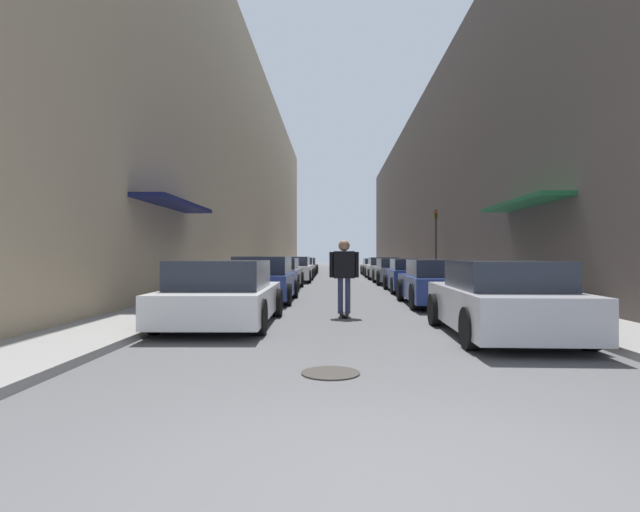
% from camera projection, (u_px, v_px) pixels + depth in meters
% --- Properties ---
extents(ground, '(143.44, 143.44, 0.00)m').
position_uv_depth(ground, '(340.00, 280.00, 29.08)').
color(ground, '#515154').
extents(curb_strip_left, '(1.80, 65.20, 0.12)m').
position_uv_depth(curb_strip_left, '(276.00, 274.00, 35.72)').
color(curb_strip_left, gray).
rests_on(curb_strip_left, ground).
extents(curb_strip_right, '(1.80, 65.20, 0.12)m').
position_uv_depth(curb_strip_right, '(403.00, 274.00, 35.47)').
color(curb_strip_right, gray).
rests_on(curb_strip_right, ground).
extents(building_row_left, '(4.90, 65.20, 14.68)m').
position_uv_depth(building_row_left, '(236.00, 173.00, 35.79)').
color(building_row_left, tan).
rests_on(building_row_left, ground).
extents(building_row_right, '(4.90, 65.20, 12.00)m').
position_uv_depth(building_row_right, '(444.00, 191.00, 35.38)').
color(building_row_right, '#564C47').
rests_on(building_row_right, ground).
extents(parked_car_left_0, '(2.09, 4.41, 1.30)m').
position_uv_depth(parked_car_left_0, '(223.00, 294.00, 10.08)').
color(parked_car_left_0, silver).
rests_on(parked_car_left_0, ground).
extents(parked_car_left_1, '(1.88, 4.13, 1.37)m').
position_uv_depth(parked_car_left_1, '(264.00, 280.00, 15.24)').
color(parked_car_left_1, navy).
rests_on(parked_car_left_1, ground).
extents(parked_car_left_2, '(1.89, 4.40, 1.29)m').
position_uv_depth(parked_car_left_2, '(279.00, 274.00, 20.75)').
color(parked_car_left_2, gray).
rests_on(parked_car_left_2, ground).
extents(parked_car_left_3, '(2.06, 4.79, 1.34)m').
position_uv_depth(parked_car_left_3, '(293.00, 270.00, 26.68)').
color(parked_car_left_3, silver).
rests_on(parked_car_left_3, ground).
extents(parked_car_left_4, '(2.03, 4.10, 1.27)m').
position_uv_depth(parked_car_left_4, '(300.00, 268.00, 32.41)').
color(parked_car_left_4, gray).
rests_on(parked_car_left_4, ground).
extents(parked_car_left_5, '(1.97, 4.28, 1.23)m').
position_uv_depth(parked_car_left_5, '(305.00, 266.00, 37.85)').
color(parked_car_left_5, '#515459').
rests_on(parked_car_left_5, ground).
extents(parked_car_right_0, '(1.94, 4.20, 1.31)m').
position_uv_depth(parked_car_right_0, '(501.00, 300.00, 8.62)').
color(parked_car_right_0, '#B7B7BC').
rests_on(parked_car_right_0, ground).
extents(parked_car_right_1, '(2.01, 4.29, 1.29)m').
position_uv_depth(parked_car_right_1, '(439.00, 283.00, 14.04)').
color(parked_car_right_1, navy).
rests_on(parked_car_right_1, ground).
extents(parked_car_right_2, '(1.99, 4.22, 1.27)m').
position_uv_depth(parked_car_right_2, '(413.00, 276.00, 19.27)').
color(parked_car_right_2, navy).
rests_on(parked_car_right_2, ground).
extents(parked_car_right_3, '(2.08, 4.03, 1.26)m').
position_uv_depth(parked_car_right_3, '(396.00, 271.00, 24.42)').
color(parked_car_right_3, gray).
rests_on(parked_car_right_3, ground).
extents(parked_car_right_4, '(2.00, 4.65, 1.29)m').
position_uv_depth(parked_car_right_4, '(383.00, 268.00, 30.07)').
color(parked_car_right_4, '#B7B7BC').
rests_on(parked_car_right_4, ground).
extents(parked_car_right_5, '(1.95, 4.19, 1.19)m').
position_uv_depth(parked_car_right_5, '(375.00, 267.00, 35.91)').
color(parked_car_right_5, gray).
rests_on(parked_car_right_5, ground).
extents(skateboarder, '(0.68, 0.78, 1.76)m').
position_uv_depth(skateboarder, '(344.00, 269.00, 11.43)').
color(skateboarder, black).
rests_on(skateboarder, ground).
extents(manhole_cover, '(0.70, 0.70, 0.02)m').
position_uv_depth(manhole_cover, '(331.00, 373.00, 5.92)').
color(manhole_cover, '#332D28').
rests_on(manhole_cover, ground).
extents(traffic_light, '(0.16, 0.22, 3.63)m').
position_uv_depth(traffic_light, '(436.00, 237.00, 25.71)').
color(traffic_light, '#2D2D2D').
rests_on(traffic_light, curb_strip_right).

